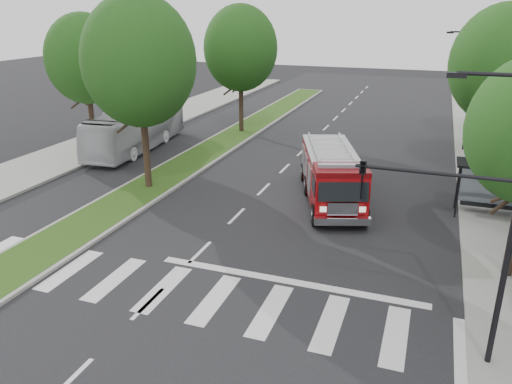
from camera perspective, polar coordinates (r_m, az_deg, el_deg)
ground at (r=20.56m, az=-6.42°, el=-6.86°), size 140.00×140.00×0.00m
sidewalk_right at (r=28.23m, az=27.11°, el=-1.20°), size 5.00×80.00×0.15m
sidewalk_left at (r=36.04m, az=-20.43°, el=4.08°), size 5.00×80.00×0.15m
median at (r=38.33m, az=-2.78°, el=6.26°), size 3.00×50.00×0.15m
bus_shelter at (r=25.71m, az=25.37°, el=1.78°), size 3.20×1.60×2.61m
tree_right_mid at (r=30.64m, az=26.39°, el=12.91°), size 5.60×5.60×9.72m
tree_right_far at (r=40.62m, az=24.94°, el=13.51°), size 5.00×5.00×8.73m
tree_median_near at (r=26.64m, az=-13.22°, el=14.33°), size 5.80×5.80×10.16m
tree_median_far at (r=39.15m, az=-1.78°, el=16.08°), size 5.60×5.60×9.72m
tree_left_mid at (r=36.19m, az=-18.96°, el=14.18°), size 5.20×5.20×9.16m
streetlight_right_near at (r=13.72m, az=24.01°, el=-1.43°), size 4.08×0.22×8.00m
streetlight_right_far at (r=36.72m, az=23.24°, el=11.07°), size 2.11×0.20×8.00m
fire_engine at (r=25.63m, az=8.60°, el=1.92°), size 4.99×8.56×2.85m
city_bus at (r=36.01m, az=-13.49°, el=7.13°), size 3.38×10.91×2.99m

